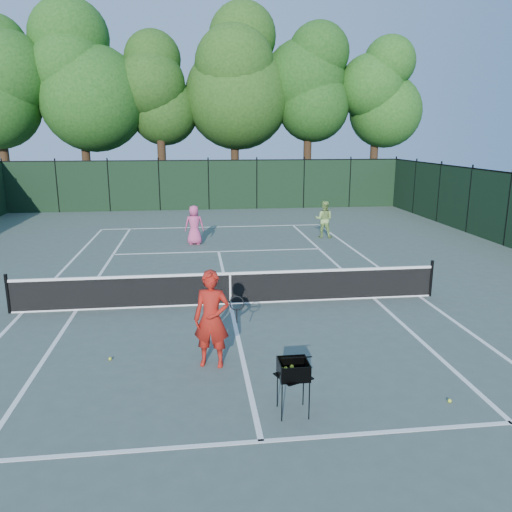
{
  "coord_description": "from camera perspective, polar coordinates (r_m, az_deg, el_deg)",
  "views": [
    {
      "loc": [
        -0.91,
        -13.06,
        4.56
      ],
      "look_at": [
        0.84,
        1.0,
        1.1
      ],
      "focal_mm": 35.0,
      "sensor_mm": 36.0,
      "label": 1
    }
  ],
  "objects": [
    {
      "name": "loose_ball_near_cart",
      "position": [
        9.68,
        21.25,
        -15.17
      ],
      "size": [
        0.07,
        0.07,
        0.07
      ],
      "primitive_type": "sphere",
      "color": "#C7E82F",
      "rests_on": "ground"
    },
    {
      "name": "ground",
      "position": [
        13.86,
        -2.95,
        -5.5
      ],
      "size": [
        90.0,
        90.0,
        0.0
      ],
      "primitive_type": "plane",
      "color": "#44534B",
      "rests_on": "ground"
    },
    {
      "name": "tree_4",
      "position": [
        35.73,
        6.09,
        19.4
      ],
      "size": [
        6.2,
        6.2,
        12.97
      ],
      "color": "black",
      "rests_on": "ground"
    },
    {
      "name": "baseline_far",
      "position": [
        25.38,
        -4.93,
        3.33
      ],
      "size": [
        10.97,
        0.1,
        0.01
      ],
      "primitive_type": "cube",
      "color": "white",
      "rests_on": "ground"
    },
    {
      "name": "tree_3",
      "position": [
        35.76,
        -2.53,
        20.85
      ],
      "size": [
        7.0,
        7.0,
        14.45
      ],
      "color": "black",
      "rests_on": "ground"
    },
    {
      "name": "sideline_doubles_left",
      "position": [
        14.57,
        -25.12,
        -5.85
      ],
      "size": [
        0.1,
        23.77,
        0.01
      ],
      "primitive_type": "cube",
      "color": "white",
      "rests_on": "ground"
    },
    {
      "name": "service_line_far",
      "position": [
        20.01,
        -4.3,
        0.52
      ],
      "size": [
        8.23,
        0.1,
        0.01
      ],
      "primitive_type": "cube",
      "color": "white",
      "rests_on": "ground"
    },
    {
      "name": "center_service_line",
      "position": [
        13.86,
        -2.95,
        -5.49
      ],
      "size": [
        0.1,
        12.8,
        0.01
      ],
      "primitive_type": "cube",
      "color": "white",
      "rests_on": "ground"
    },
    {
      "name": "sideline_singles_left",
      "position": [
        14.2,
        -19.84,
        -5.84
      ],
      "size": [
        0.1,
        23.77,
        0.01
      ],
      "primitive_type": "cube",
      "color": "white",
      "rests_on": "ground"
    },
    {
      "name": "player_pink",
      "position": [
        21.29,
        -7.07,
        3.54
      ],
      "size": [
        0.84,
        0.57,
        1.67
      ],
      "rotation": [
        0.0,
        0.0,
        3.09
      ],
      "color": "#C8467C",
      "rests_on": "ground"
    },
    {
      "name": "loose_ball_midcourt",
      "position": [
        10.98,
        -16.33,
        -11.21
      ],
      "size": [
        0.07,
        0.07,
        0.07
      ],
      "primitive_type": "sphere",
      "color": "#BBCD2A",
      "rests_on": "ground"
    },
    {
      "name": "fence_far",
      "position": [
        31.23,
        -5.44,
        8.04
      ],
      "size": [
        24.0,
        0.05,
        3.0
      ],
      "primitive_type": "cube",
      "color": "black",
      "rests_on": "ground"
    },
    {
      "name": "sideline_doubles_right",
      "position": [
        15.24,
        18.15,
        -4.39
      ],
      "size": [
        0.1,
        23.77,
        0.01
      ],
      "primitive_type": "cube",
      "color": "white",
      "rests_on": "ground"
    },
    {
      "name": "tennis_net",
      "position": [
        13.72,
        -2.97,
        -3.62
      ],
      "size": [
        11.69,
        0.09,
        1.06
      ],
      "color": "black",
      "rests_on": "ground"
    },
    {
      "name": "ball_hopper",
      "position": [
        8.44,
        4.3,
        -12.83
      ],
      "size": [
        0.64,
        0.64,
        0.94
      ],
      "rotation": [
        0.0,
        0.0,
        0.39
      ],
      "color": "black",
      "rests_on": "ground"
    },
    {
      "name": "tree_1",
      "position": [
        36.01,
        -19.56,
        19.57
      ],
      "size": [
        6.8,
        6.8,
        13.98
      ],
      "color": "black",
      "rests_on": "ground"
    },
    {
      "name": "tree_5",
      "position": [
        37.59,
        13.72,
        18.16
      ],
      "size": [
        5.8,
        5.8,
        12.23
      ],
      "color": "black",
      "rests_on": "ground"
    },
    {
      "name": "sideline_singles_right",
      "position": [
        14.72,
        13.3,
        -4.7
      ],
      "size": [
        0.1,
        23.77,
        0.01
      ],
      "primitive_type": "cube",
      "color": "white",
      "rests_on": "ground"
    },
    {
      "name": "player_green",
      "position": [
        22.81,
        7.77,
        4.18
      ],
      "size": [
        0.98,
        0.88,
        1.66
      ],
      "rotation": [
        0.0,
        0.0,
        2.77
      ],
      "color": "#8BB55A",
      "rests_on": "ground"
    },
    {
      "name": "service_line_near",
      "position": [
        8.12,
        0.59,
        -20.41
      ],
      "size": [
        8.23,
        0.1,
        0.01
      ],
      "primitive_type": "cube",
      "color": "white",
      "rests_on": "ground"
    },
    {
      "name": "tree_2",
      "position": [
        35.07,
        -11.06,
        18.66
      ],
      "size": [
        6.0,
        6.0,
        12.4
      ],
      "color": "black",
      "rests_on": "ground"
    },
    {
      "name": "coach",
      "position": [
        10.03,
        -5.09,
        -7.18
      ],
      "size": [
        1.08,
        0.64,
        1.98
      ],
      "rotation": [
        0.0,
        0.0,
        -0.25
      ],
      "color": "#A21B12",
      "rests_on": "ground"
    }
  ]
}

